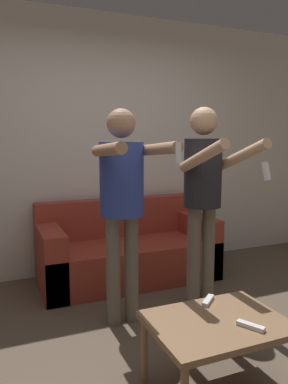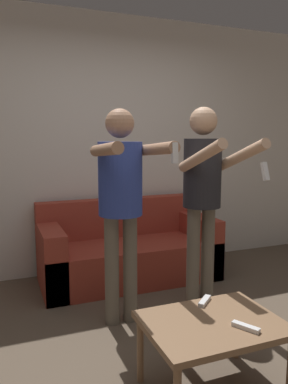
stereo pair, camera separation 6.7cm
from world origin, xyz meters
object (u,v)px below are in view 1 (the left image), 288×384
object	(u,v)px
remote_near	(251,326)
coffee_table	(217,328)
remote_far	(208,300)
person_standing_right	(204,186)
person_standing_left	(123,191)
couch	(127,252)

from	to	relation	value
remote_near	coffee_table	bearing A→B (deg)	128.80
remote_far	remote_near	bearing A→B (deg)	-83.90
person_standing_right	coffee_table	world-z (taller)	person_standing_right
remote_near	remote_far	size ratio (longest dim) A/B	1.10
person_standing_left	coffee_table	world-z (taller)	person_standing_left
couch	person_standing_right	distance (m)	1.22
coffee_table	remote_far	bearing A→B (deg)	70.76
couch	person_standing_right	xyz separation A→B (m)	(0.35, -0.87, 0.77)
couch	coffee_table	world-z (taller)	couch
person_standing_left	person_standing_right	world-z (taller)	person_standing_right
couch	remote_far	distance (m)	1.62
person_standing_right	remote_far	xyz separation A→B (m)	(-0.41, -0.74, -0.60)
person_standing_left	remote_far	world-z (taller)	person_standing_left
couch	remote_near	size ratio (longest dim) A/B	11.76
remote_far	person_standing_left	bearing A→B (deg)	111.13
person_standing_left	remote_far	distance (m)	0.99
person_standing_right	remote_far	bearing A→B (deg)	-119.05
couch	person_standing_left	size ratio (longest dim) A/B	1.07
person_standing_left	remote_far	xyz separation A→B (m)	(0.29, -0.74, -0.59)
couch	remote_near	xyz separation A→B (m)	(-0.02, -1.97, 0.17)
remote_near	remote_far	distance (m)	0.36
coffee_table	remote_near	distance (m)	0.19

